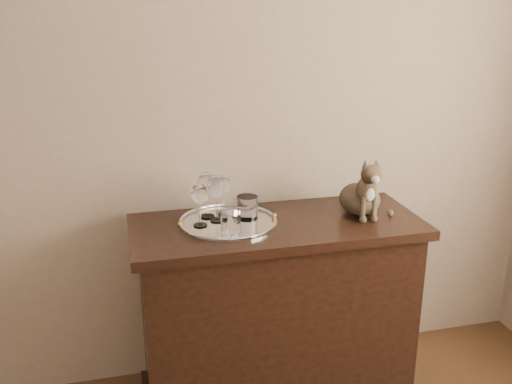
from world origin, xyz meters
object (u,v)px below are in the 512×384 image
wine_glass_d (217,198)px  tray (228,223)px  tumbler_b (231,224)px  sideboard (276,313)px  tumbler_c (247,208)px  cat (360,184)px  wine_glass_c (200,205)px  wine_glass_a (207,195)px  wine_glass_b (223,195)px

wine_glass_d → tray: bearing=-36.5°
tray → wine_glass_d: wine_glass_d is taller
tray → wine_glass_d: bearing=143.5°
wine_glass_d → tumbler_b: wine_glass_d is taller
sideboard → tray: 0.47m
tray → tumbler_c: bearing=13.0°
cat → wine_glass_d: bearing=176.9°
wine_glass_c → wine_glass_a: bearing=64.6°
wine_glass_c → tumbler_b: size_ratio=2.00×
wine_glass_d → tumbler_c: size_ratio=2.02×
wine_glass_b → wine_glass_c: 0.16m
wine_glass_a → wine_glass_b: wine_glass_a is taller
tray → tumbler_c: 0.10m
tumbler_b → sideboard: bearing=25.3°
wine_glass_d → tumbler_c: 0.13m
wine_glass_d → tumbler_c: wine_glass_d is taller
wine_glass_d → wine_glass_b: bearing=60.4°
sideboard → tumbler_c: size_ratio=12.33×
wine_glass_c → cat: (0.68, -0.00, 0.03)m
sideboard → tray: bearing=171.9°
tumbler_b → cat: bearing=11.6°
wine_glass_a → wine_glass_b: 0.08m
wine_glass_b → tumbler_c: 0.12m
sideboard → wine_glass_b: (-0.20, 0.13, 0.52)m
sideboard → tray: tray is taller
wine_glass_c → wine_glass_b: bearing=43.1°
wine_glass_d → cat: size_ratio=0.75×
cat → wine_glass_a: bearing=172.6°
wine_glass_a → cat: size_ratio=0.74×
wine_glass_b → tumbler_b: wine_glass_b is taller
tumbler_b → tumbler_c: (0.10, 0.15, 0.00)m
tumbler_c → wine_glass_d: bearing=175.7°
wine_glass_a → wine_glass_c: (-0.04, -0.09, -0.01)m
wine_glass_c → cat: size_ratio=0.68×
wine_glass_a → tumbler_b: wine_glass_a is taller
wine_glass_c → wine_glass_d: 0.09m
tumbler_c → cat: (0.48, -0.03, 0.07)m
wine_glass_a → wine_glass_d: size_ratio=0.99×
tray → wine_glass_c: (-0.12, -0.01, 0.09)m
wine_glass_c → tumbler_b: wine_glass_c is taller
wine_glass_c → sideboard: bearing=-3.4°
cat → wine_glass_c: bearing=-179.4°
wine_glass_b → wine_glass_c: bearing=-136.9°
wine_glass_a → wine_glass_c: wine_glass_a is taller
tumbler_b → wine_glass_b: bearing=86.7°
wine_glass_b → tray: bearing=-90.1°
sideboard → cat: size_ratio=4.59×
tray → wine_glass_a: wine_glass_a is taller
wine_glass_b → wine_glass_a: bearing=-165.9°
wine_glass_a → wine_glass_d: wine_glass_d is taller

